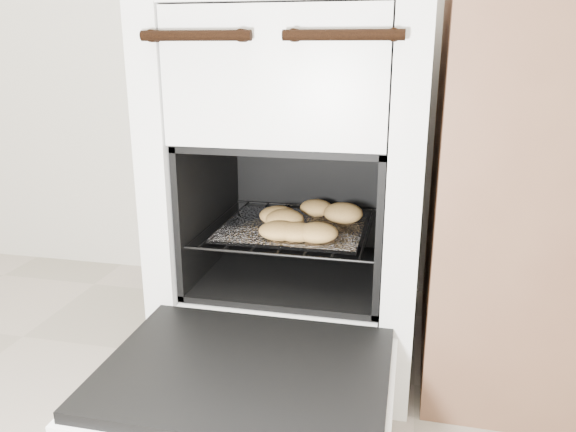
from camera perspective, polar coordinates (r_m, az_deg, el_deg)
name	(u,v)px	position (r m, az deg, el deg)	size (l,w,h in m)	color
stove	(300,181)	(1.34, 1.27, 3.55)	(0.56, 0.62, 0.86)	white
oven_door	(245,375)	(1.00, -4.34, -15.77)	(0.50, 0.39, 0.04)	black
oven_rack	(295,227)	(1.30, 0.71, -1.14)	(0.41, 0.39, 0.01)	black
foil_sheet	(293,227)	(1.29, 0.54, -1.15)	(0.32, 0.28, 0.01)	white
baked_rolls	(304,221)	(1.25, 1.62, -0.49)	(0.26, 0.30, 0.05)	tan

